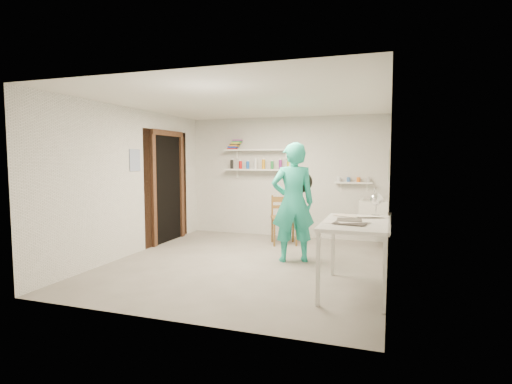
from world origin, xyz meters
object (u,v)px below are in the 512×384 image
(wall_clock, at_px, (302,182))
(wooden_chair, at_px, (284,218))
(desk_lamp, at_px, (376,199))
(man, at_px, (293,203))
(work_table, at_px, (355,257))
(belfast_sink, at_px, (374,209))

(wall_clock, bearing_deg, wooden_chair, 94.74)
(wooden_chair, height_order, desk_lamp, desk_lamp)
(man, bearing_deg, work_table, 107.26)
(belfast_sink, distance_m, work_table, 2.52)
(wall_clock, height_order, work_table, wall_clock)
(man, height_order, desk_lamp, man)
(work_table, bearing_deg, man, 131.76)
(wooden_chair, xyz_separation_m, desk_lamp, (1.67, -1.79, 0.57))
(work_table, bearing_deg, wooden_chair, 122.55)
(wall_clock, bearing_deg, desk_lamp, -60.97)
(man, height_order, wall_clock, man)
(wall_clock, distance_m, wooden_chair, 1.30)
(wooden_chair, bearing_deg, work_table, -79.91)
(belfast_sink, xyz_separation_m, desk_lamp, (0.10, -1.99, 0.36))
(man, relative_size, wall_clock, 5.56)
(belfast_sink, relative_size, wall_clock, 1.84)
(belfast_sink, xyz_separation_m, wall_clock, (-1.05, -1.15, 0.51))
(wall_clock, relative_size, wooden_chair, 0.33)
(man, bearing_deg, wooden_chair, -93.61)
(belfast_sink, relative_size, wooden_chair, 0.61)
(work_table, bearing_deg, wall_clock, 124.72)
(belfast_sink, xyz_separation_m, man, (-1.14, -1.35, 0.21))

